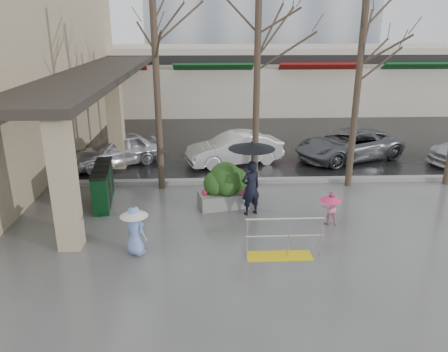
{
  "coord_description": "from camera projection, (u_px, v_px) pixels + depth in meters",
  "views": [
    {
      "loc": [
        -0.44,
        -10.55,
        5.4
      ],
      "look_at": [
        0.04,
        1.08,
        1.3
      ],
      "focal_mm": 35.0,
      "sensor_mm": 36.0,
      "label": 1
    }
  ],
  "objects": [
    {
      "name": "news_boxes",
      "position": [
        103.0,
        185.0,
        13.64
      ],
      "size": [
        0.73,
        2.19,
        1.2
      ],
      "rotation": [
        0.0,
        0.0,
        0.12
      ],
      "color": "black",
      "rests_on": "ground"
    },
    {
      "name": "handrail",
      "position": [
        282.0,
        242.0,
        10.55
      ],
      "size": [
        1.9,
        0.5,
        1.03
      ],
      "color": "yellow",
      "rests_on": "ground"
    },
    {
      "name": "tree_mideast",
      "position": [
        362.0,
        41.0,
        13.71
      ],
      "size": [
        3.2,
        3.2,
        6.5
      ],
      "color": "#382B21",
      "rests_on": "ground"
    },
    {
      "name": "child_blue",
      "position": [
        135.0,
        227.0,
        10.56
      ],
      "size": [
        0.72,
        0.69,
        1.25
      ],
      "rotation": [
        0.0,
        0.0,
        2.51
      ],
      "color": "#7894D5",
      "rests_on": "ground"
    },
    {
      "name": "canopy_slab",
      "position": [
        99.0,
        68.0,
        17.9
      ],
      "size": [
        2.8,
        18.0,
        0.25
      ],
      "primitive_type": "cube",
      "color": "#2D2823",
      "rests_on": "pillar_front"
    },
    {
      "name": "woman",
      "position": [
        251.0,
        169.0,
        12.58
      ],
      "size": [
        1.35,
        1.35,
        2.25
      ],
      "rotation": [
        0.0,
        0.0,
        3.58
      ],
      "color": "black",
      "rests_on": "ground"
    },
    {
      "name": "planter",
      "position": [
        226.0,
        185.0,
        13.39
      ],
      "size": [
        1.77,
        1.15,
        1.43
      ],
      "rotation": [
        0.0,
        0.0,
        0.22
      ],
      "color": "gray",
      "rests_on": "ground"
    },
    {
      "name": "car_c",
      "position": [
        348.0,
        144.0,
        18.06
      ],
      "size": [
        4.98,
        3.58,
        1.26
      ],
      "primitive_type": "imported",
      "rotation": [
        0.0,
        0.0,
        -1.2
      ],
      "color": "#585A5F",
      "rests_on": "ground"
    },
    {
      "name": "storefront_row",
      "position": [
        244.0,
        78.0,
        28.09
      ],
      "size": [
        34.0,
        6.74,
        4.0
      ],
      "color": "beige",
      "rests_on": "ground"
    },
    {
      "name": "tree_west",
      "position": [
        154.0,
        33.0,
        13.38
      ],
      "size": [
        3.2,
        3.2,
        6.8
      ],
      "color": "#382B21",
      "rests_on": "ground"
    },
    {
      "name": "curb",
      "position": [
        219.0,
        181.0,
        15.5
      ],
      "size": [
        120.0,
        0.3,
        0.15
      ],
      "primitive_type": "cube",
      "color": "gray",
      "rests_on": "ground"
    },
    {
      "name": "pillar_back",
      "position": [
        116.0,
        124.0,
        16.67
      ],
      "size": [
        0.55,
        0.55,
        3.5
      ],
      "primitive_type": "cube",
      "color": "tan",
      "rests_on": "ground"
    },
    {
      "name": "child_pink",
      "position": [
        330.0,
        205.0,
        12.21
      ],
      "size": [
        0.62,
        0.62,
        0.99
      ],
      "rotation": [
        0.0,
        0.0,
        3.14
      ],
      "color": "pink",
      "rests_on": "ground"
    },
    {
      "name": "ground",
      "position": [
        224.0,
        235.0,
        11.76
      ],
      "size": [
        120.0,
        120.0,
        0.0
      ],
      "primitive_type": "plane",
      "color": "#51514F",
      "rests_on": "ground"
    },
    {
      "name": "pillar_front",
      "position": [
        64.0,
        182.0,
        10.55
      ],
      "size": [
        0.55,
        0.55,
        3.5
      ],
      "primitive_type": "cube",
      "color": "tan",
      "rests_on": "ground"
    },
    {
      "name": "car_a",
      "position": [
        116.0,
        150.0,
        17.3
      ],
      "size": [
        3.94,
        3.16,
        1.26
      ],
      "primitive_type": "imported",
      "rotation": [
        0.0,
        0.0,
        -1.04
      ],
      "color": "silver",
      "rests_on": "ground"
    },
    {
      "name": "tree_midwest",
      "position": [
        258.0,
        28.0,
        13.45
      ],
      "size": [
        3.2,
        3.2,
        7.0
      ],
      "color": "#382B21",
      "rests_on": "ground"
    },
    {
      "name": "street_asphalt",
      "position": [
        212.0,
        99.0,
        32.48
      ],
      "size": [
        120.0,
        36.0,
        0.01
      ],
      "primitive_type": "cube",
      "color": "black",
      "rests_on": "ground"
    },
    {
      "name": "car_b",
      "position": [
        234.0,
        149.0,
        17.45
      ],
      "size": [
        4.05,
        2.39,
        1.26
      ],
      "primitive_type": "imported",
      "rotation": [
        0.0,
        0.0,
        -1.27
      ],
      "color": "white",
      "rests_on": "ground"
    }
  ]
}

